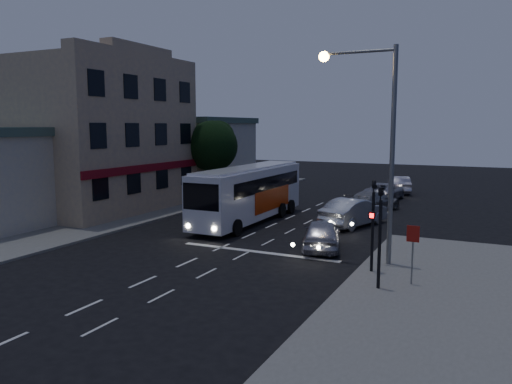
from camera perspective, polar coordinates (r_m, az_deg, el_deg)
The scene contains 16 objects.
ground at distance 22.89m, azimuth -6.49°, elevation -7.41°, with size 120.00×120.00×0.00m, color black.
sidewalk_far at distance 36.92m, azimuth -17.01°, elevation -1.85°, with size 12.00×50.00×0.12m, color slate.
road_markings at distance 25.08m, azimuth 0.07°, elevation -6.01°, with size 8.00×30.55×0.01m.
tour_bus at distance 30.58m, azimuth -0.78°, elevation -0.02°, with size 2.65×11.20×3.43m.
car_suv at distance 24.19m, azimuth 7.51°, elevation -4.82°, with size 1.72×4.28×1.46m, color #A9A9B8.
car_sedan_a at distance 30.06m, azimuth 11.12°, elevation -2.27°, with size 1.75×5.03×1.66m, color silver.
car_sedan_b at distance 35.53m, azimuth 13.24°, elevation -1.02°, with size 2.00×4.92×1.43m, color #969597.
car_sedan_c at distance 41.00m, azimuth 14.45°, elevation 0.07°, with size 2.35×5.11×1.42m, color #93939F.
car_extra at distance 45.78m, azimuth 16.04°, elevation 0.83°, with size 1.59×4.55×1.50m, color #B0AEC1.
traffic_signal_main at distance 20.20m, azimuth 13.22°, elevation -2.54°, with size 0.25×0.35×4.10m.
traffic_signal_side at distance 18.16m, azimuth 14.01°, elevation -3.69°, with size 0.18×0.15×4.10m.
regulatory_sign at distance 19.09m, azimuth 17.48°, elevation -5.80°, with size 0.45×0.12×2.20m.
streetlight at distance 21.35m, azimuth 13.66°, elevation 6.92°, with size 3.32×0.44×9.00m.
main_building at distance 37.12m, azimuth -18.41°, elevation 6.05°, with size 10.12×12.00×11.00m.
low_building_north at distance 46.31m, azimuth -7.50°, elevation 4.41°, with size 9.40×9.40×6.50m.
street_tree at distance 39.24m, azimuth -5.03°, elevation 5.51°, with size 4.00×4.00×6.20m.
Camera 1 is at (11.86, -18.66, 5.90)m, focal length 35.00 mm.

